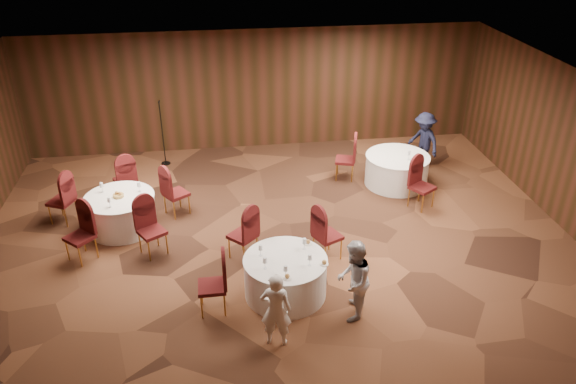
{
  "coord_description": "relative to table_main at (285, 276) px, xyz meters",
  "views": [
    {
      "loc": [
        -1.15,
        -9.31,
        6.35
      ],
      "look_at": [
        0.2,
        0.2,
        1.1
      ],
      "focal_mm": 35.0,
      "sensor_mm": 36.0,
      "label": 1
    }
  ],
  "objects": [
    {
      "name": "mic_stand",
      "position": [
        -2.36,
        5.69,
        0.13
      ],
      "size": [
        0.24,
        0.24,
        1.71
      ],
      "color": "black",
      "rests_on": "ground"
    },
    {
      "name": "chairs_main",
      "position": [
        -0.32,
        0.66,
        0.12
      ],
      "size": [
        2.83,
        2.11,
        1.0
      ],
      "color": "#3D0C11",
      "rests_on": "ground"
    },
    {
      "name": "man_c",
      "position": [
        4.14,
        4.56,
        0.36
      ],
      "size": [
        0.89,
        1.09,
        1.47
      ],
      "primitive_type": "imported",
      "rotation": [
        0.0,
        0.0,
        5.14
      ],
      "color": "black",
      "rests_on": "ground"
    },
    {
      "name": "table_right",
      "position": [
        3.22,
        3.77,
        0.0
      ],
      "size": [
        1.52,
        1.52,
        0.74
      ],
      "color": "white",
      "rests_on": "ground"
    },
    {
      "name": "table_left",
      "position": [
        -3.09,
        2.66,
        -0.0
      ],
      "size": [
        1.44,
        1.44,
        0.74
      ],
      "color": "white",
      "rests_on": "ground"
    },
    {
      "name": "room_shell",
      "position": [
        0.09,
        1.52,
        1.59
      ],
      "size": [
        12.0,
        12.0,
        12.0
      ],
      "color": "silver",
      "rests_on": "ground"
    },
    {
      "name": "woman_a",
      "position": [
        -0.31,
        -1.18,
        0.29
      ],
      "size": [
        0.54,
        0.42,
        1.32
      ],
      "primitive_type": "imported",
      "rotation": [
        0.0,
        0.0,
        2.91
      ],
      "color": "white",
      "rests_on": "ground"
    },
    {
      "name": "tabletop_left",
      "position": [
        -3.1,
        2.66,
        0.45
      ],
      "size": [
        0.84,
        0.73,
        0.22
      ],
      "color": "silver",
      "rests_on": "table_left"
    },
    {
      "name": "chairs_right",
      "position": [
        2.74,
        3.42,
        0.12
      ],
      "size": [
        2.05,
        2.31,
        1.0
      ],
      "color": "#3D0C11",
      "rests_on": "ground"
    },
    {
      "name": "tabletop_right",
      "position": [
        3.39,
        3.55,
        0.52
      ],
      "size": [
        0.08,
        0.08,
        0.22
      ],
      "color": "silver",
      "rests_on": "table_right"
    },
    {
      "name": "woman_b",
      "position": [
        1.02,
        -0.72,
        0.35
      ],
      "size": [
        0.76,
        0.85,
        1.44
      ],
      "primitive_type": "imported",
      "rotation": [
        0.0,
        0.0,
        4.35
      ],
      "color": "silver",
      "rests_on": "ground"
    },
    {
      "name": "ground",
      "position": [
        0.09,
        1.52,
        -0.38
      ],
      "size": [
        12.0,
        12.0,
        0.0
      ],
      "primitive_type": "plane",
      "color": "black",
      "rests_on": "ground"
    },
    {
      "name": "chairs_left",
      "position": [
        -3.11,
        2.66,
        0.12
      ],
      "size": [
        3.1,
        2.99,
        1.0
      ],
      "color": "#3D0C11",
      "rests_on": "ground"
    },
    {
      "name": "tabletop_main",
      "position": [
        0.14,
        -0.1,
        0.47
      ],
      "size": [
        1.15,
        1.09,
        0.22
      ],
      "color": "silver",
      "rests_on": "table_main"
    },
    {
      "name": "table_main",
      "position": [
        0.0,
        0.0,
        0.0
      ],
      "size": [
        1.46,
        1.46,
        0.74
      ],
      "color": "white",
      "rests_on": "ground"
    }
  ]
}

